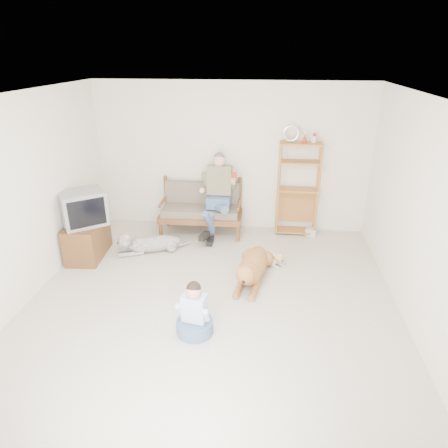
# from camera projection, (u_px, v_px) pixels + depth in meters

# --- Properties ---
(floor) EXTENTS (5.50, 5.50, 0.00)m
(floor) POSITION_uv_depth(u_px,v_px,m) (210.00, 308.00, 5.34)
(floor) COLOR silver
(floor) RESTS_ON ground
(ceiling) EXTENTS (5.50, 5.50, 0.00)m
(ceiling) POSITION_uv_depth(u_px,v_px,m) (207.00, 98.00, 4.26)
(ceiling) COLOR white
(ceiling) RESTS_ON ground
(wall_back) EXTENTS (5.00, 0.00, 5.00)m
(wall_back) POSITION_uv_depth(u_px,v_px,m) (231.00, 158.00, 7.30)
(wall_back) COLOR silver
(wall_back) RESTS_ON ground
(wall_front) EXTENTS (5.00, 0.00, 5.00)m
(wall_front) POSITION_uv_depth(u_px,v_px,m) (136.00, 394.00, 2.30)
(wall_front) COLOR silver
(wall_front) RESTS_ON ground
(wall_left) EXTENTS (0.00, 5.50, 5.50)m
(wall_left) POSITION_uv_depth(u_px,v_px,m) (14.00, 206.00, 5.06)
(wall_left) COLOR silver
(wall_left) RESTS_ON ground
(wall_right) EXTENTS (0.00, 5.50, 5.50)m
(wall_right) POSITION_uv_depth(u_px,v_px,m) (426.00, 224.00, 4.53)
(wall_right) COLOR silver
(wall_right) RESTS_ON ground
(loveseat) EXTENTS (1.52, 0.74, 0.95)m
(loveseat) POSITION_uv_depth(u_px,v_px,m) (201.00, 208.00, 7.39)
(loveseat) COLOR brown
(loveseat) RESTS_ON ground
(man) EXTENTS (0.58, 0.83, 1.34)m
(man) POSITION_uv_depth(u_px,v_px,m) (216.00, 201.00, 7.07)
(man) COLOR slate
(man) RESTS_ON loveseat
(etagere) EXTENTS (0.76, 0.33, 2.00)m
(etagere) POSITION_uv_depth(u_px,v_px,m) (298.00, 188.00, 7.18)
(etagere) COLOR #A56E33
(etagere) RESTS_ON ground
(book_stack) EXTENTS (0.24, 0.22, 0.13)m
(book_stack) POSITION_uv_depth(u_px,v_px,m) (312.00, 232.00, 7.40)
(book_stack) COLOR silver
(book_stack) RESTS_ON ground
(tv_stand) EXTENTS (0.57, 0.93, 0.60)m
(tv_stand) POSITION_uv_depth(u_px,v_px,m) (87.00, 239.00, 6.57)
(tv_stand) COLOR brown
(tv_stand) RESTS_ON ground
(crt_tv) EXTENTS (0.84, 0.82, 0.55)m
(crt_tv) POSITION_uv_depth(u_px,v_px,m) (83.00, 208.00, 6.30)
(crt_tv) COLOR gray
(crt_tv) RESTS_ON tv_stand
(wall_outlet) EXTENTS (0.12, 0.02, 0.08)m
(wall_outlet) POSITION_uv_depth(u_px,v_px,m) (168.00, 209.00, 7.84)
(wall_outlet) COLOR silver
(wall_outlet) RESTS_ON ground
(golden_retriever) EXTENTS (0.54, 1.57, 0.48)m
(golden_retriever) POSITION_uv_depth(u_px,v_px,m) (252.00, 267.00, 5.94)
(golden_retriever) COLOR #A36A38
(golden_retriever) RESTS_ON ground
(shaggy_dog) EXTENTS (1.21, 0.62, 0.38)m
(shaggy_dog) POSITION_uv_depth(u_px,v_px,m) (148.00, 243.00, 6.76)
(shaggy_dog) COLOR silver
(shaggy_dog) RESTS_ON ground
(terrier) EXTENTS (0.50, 0.53, 0.25)m
(terrier) POSITION_uv_depth(u_px,v_px,m) (272.00, 257.00, 6.41)
(terrier) COLOR white
(terrier) RESTS_ON ground
(child) EXTENTS (0.45, 0.45, 0.71)m
(child) POSITION_uv_depth(u_px,v_px,m) (195.00, 315.00, 4.78)
(child) COLOR slate
(child) RESTS_ON ground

